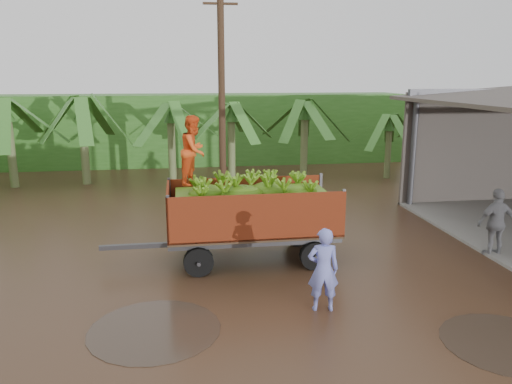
# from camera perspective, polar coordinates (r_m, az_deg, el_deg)

# --- Properties ---
(ground) EXTENTS (100.00, 100.00, 0.00)m
(ground) POSITION_cam_1_polar(r_m,az_deg,el_deg) (11.85, 5.41, -9.56)
(ground) COLOR black
(ground) RESTS_ON ground
(hedge_north) EXTENTS (22.00, 3.00, 3.60)m
(hedge_north) POSITION_cam_1_polar(r_m,az_deg,el_deg) (26.74, -7.02, 7.18)
(hedge_north) COLOR #2D661E
(hedge_north) RESTS_ON ground
(banana_trailer) EXTENTS (5.82, 2.05, 3.64)m
(banana_trailer) POSITION_cam_1_polar(r_m,az_deg,el_deg) (12.42, -0.70, -2.11)
(banana_trailer) COLOR #9B3116
(banana_trailer) RESTS_ON ground
(man_blue) EXTENTS (0.67, 0.48, 1.70)m
(man_blue) POSITION_cam_1_polar(r_m,az_deg,el_deg) (10.00, 7.69, -8.77)
(man_blue) COLOR #757CD5
(man_blue) RESTS_ON ground
(man_grey) EXTENTS (1.06, 0.47, 1.79)m
(man_grey) POSITION_cam_1_polar(r_m,az_deg,el_deg) (14.18, 25.79, -3.19)
(man_grey) COLOR slate
(man_grey) RESTS_ON ground
(utility_pole) EXTENTS (1.20, 0.24, 7.50)m
(utility_pole) POSITION_cam_1_polar(r_m,az_deg,el_deg) (18.00, -3.93, 10.75)
(utility_pole) COLOR #47301E
(utility_pole) RESTS_ON ground
(banana_plants) EXTENTS (24.20, 20.00, 4.00)m
(banana_plants) POSITION_cam_1_polar(r_m,az_deg,el_deg) (17.27, -19.93, 3.27)
(banana_plants) COLOR #2D661E
(banana_plants) RESTS_ON ground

